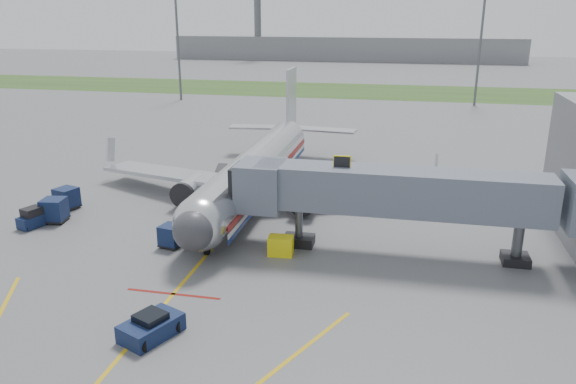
% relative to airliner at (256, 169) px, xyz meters
% --- Properties ---
extents(ground, '(400.00, 400.00, 0.00)m').
position_rel_airliner_xyz_m(ground, '(-0.00, -15.25, -2.65)').
color(ground, '#565659').
rests_on(ground, ground).
extents(grass_strip, '(300.00, 25.00, 0.01)m').
position_rel_airliner_xyz_m(grass_strip, '(-0.00, 74.75, -2.64)').
color(grass_strip, '#2D4C1E').
rests_on(grass_strip, ground).
extents(apron_markings, '(21.52, 50.00, 0.01)m').
position_rel_airliner_xyz_m(apron_markings, '(-0.00, -22.65, -2.64)').
color(apron_markings, gold).
rests_on(apron_markings, ground).
extents(airliner, '(32.10, 35.67, 10.25)m').
position_rel_airliner_xyz_m(airliner, '(0.00, 0.00, 0.00)').
color(airliner, silver).
rests_on(airliner, ground).
extents(jet_bridge, '(25.30, 4.00, 6.90)m').
position_rel_airliner_xyz_m(jet_bridge, '(12.86, -10.25, 1.82)').
color(jet_bridge, slate).
rests_on(jet_bridge, ground).
extents(light_mast_left, '(2.00, 0.44, 20.40)m').
position_rel_airliner_xyz_m(light_mast_left, '(-30.00, 54.75, 8.13)').
color(light_mast_left, '#595B60').
rests_on(light_mast_left, ground).
extents(light_mast_right, '(2.00, 0.44, 20.40)m').
position_rel_airliner_xyz_m(light_mast_right, '(25.00, 59.75, 8.13)').
color(light_mast_right, '#595B60').
rests_on(light_mast_right, ground).
extents(distant_terminal, '(120.00, 14.00, 8.00)m').
position_rel_airliner_xyz_m(distant_terminal, '(-10.00, 154.75, 1.35)').
color(distant_terminal, slate).
rests_on(distant_terminal, ground).
extents(control_tower, '(4.00, 4.00, 30.00)m').
position_rel_airliner_xyz_m(control_tower, '(-40.00, 149.75, 14.68)').
color(control_tower, '#595B60').
rests_on(control_tower, ground).
extents(pushback_tug, '(3.05, 3.68, 1.32)m').
position_rel_airliner_xyz_m(pushback_tug, '(0.74, -23.81, -2.09)').
color(pushback_tug, '#0C1835').
rests_on(pushback_tug, ground).
extents(baggage_tug, '(1.88, 2.56, 1.61)m').
position_rel_airliner_xyz_m(baggage_tug, '(-15.32, -11.10, -1.94)').
color(baggage_tug, '#0C1835').
rests_on(baggage_tug, ground).
extents(baggage_cart_a, '(2.14, 2.14, 1.85)m').
position_rel_airliner_xyz_m(baggage_cart_a, '(-15.17, -6.67, -1.70)').
color(baggage_cart_a, '#0C1835').
rests_on(baggage_cart_a, ground).
extents(baggage_cart_b, '(2.05, 2.05, 1.94)m').
position_rel_airliner_xyz_m(baggage_cart_b, '(-14.31, -9.73, -1.66)').
color(baggage_cart_b, '#0C1835').
rests_on(baggage_cart_b, ground).
extents(baggage_cart_c, '(1.77, 1.77, 1.63)m').
position_rel_airliner_xyz_m(baggage_cart_c, '(-3.00, -12.46, -1.82)').
color(baggage_cart_c, '#0C1835').
rests_on(baggage_cart_c, ground).
extents(belt_loader, '(1.73, 4.50, 2.16)m').
position_rel_airliner_xyz_m(belt_loader, '(-4.01, 0.57, -2.11)').
color(belt_loader, '#0C1835').
rests_on(belt_loader, ground).
extents(ground_power_cart, '(1.79, 1.26, 1.37)m').
position_rel_airliner_xyz_m(ground_power_cart, '(5.10, -12.25, -1.97)').
color(ground_power_cart, yellow).
rests_on(ground_power_cart, ground).
extents(ramp_worker, '(0.66, 0.55, 1.54)m').
position_rel_airliner_xyz_m(ramp_worker, '(-15.02, -8.94, -1.87)').
color(ramp_worker, '#C7E91B').
rests_on(ramp_worker, ground).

